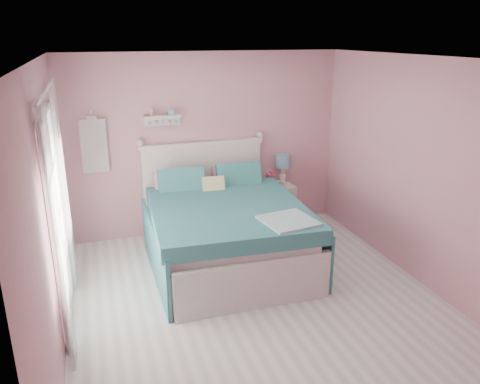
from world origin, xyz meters
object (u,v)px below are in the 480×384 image
table_lamp (283,163)px  teacup (281,185)px  vase (271,181)px  nightstand (277,205)px  bed (224,231)px

table_lamp → teacup: bearing=-118.6°
vase → nightstand: bearing=-4.8°
nightstand → table_lamp: size_ratio=1.50×
nightstand → table_lamp: bearing=38.4°
bed → table_lamp: bed is taller
bed → nightstand: bed is taller
table_lamp → vase: bearing=-160.4°
nightstand → vase: bearing=175.2°
bed → teacup: 1.37m
table_lamp → vase: table_lamp is taller
bed → table_lamp: bearing=42.9°
nightstand → teacup: size_ratio=6.75×
bed → teacup: bed is taller
bed → nightstand: bearing=43.0°
nightstand → teacup: (-0.01, -0.14, 0.37)m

